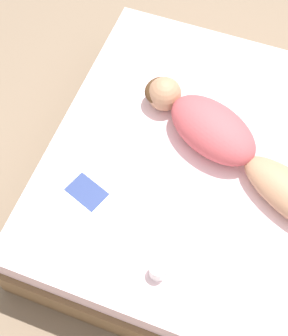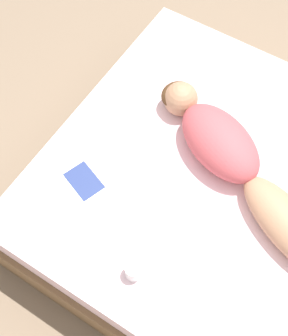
% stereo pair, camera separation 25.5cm
% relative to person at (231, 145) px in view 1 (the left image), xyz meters
% --- Properties ---
extents(ground_plane, '(12.00, 12.00, 0.00)m').
position_rel_person_xyz_m(ground_plane, '(-0.07, -0.09, -0.64)').
color(ground_plane, '#7A6651').
extents(bed, '(1.98, 2.20, 0.53)m').
position_rel_person_xyz_m(bed, '(-0.07, -0.09, -0.37)').
color(bed, brown).
rests_on(bed, ground_plane).
extents(person, '(0.78, 1.36, 0.23)m').
position_rel_person_xyz_m(person, '(0.00, 0.00, 0.00)').
color(person, '#A37556').
rests_on(person, bed).
extents(open_magazine, '(0.51, 0.43, 0.01)m').
position_rel_person_xyz_m(open_magazine, '(-0.59, 0.69, -0.10)').
color(open_magazine, white).
rests_on(open_magazine, bed).
extents(coffee_mug, '(0.13, 0.09, 0.10)m').
position_rel_person_xyz_m(coffee_mug, '(-0.78, 0.15, -0.05)').
color(coffee_mug, white).
rests_on(coffee_mug, bed).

